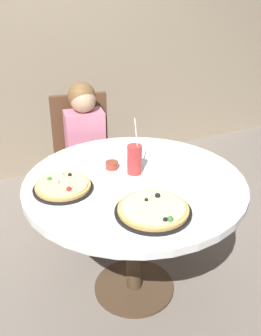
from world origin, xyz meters
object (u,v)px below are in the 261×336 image
object	(u,v)px
diner_child	(89,171)
sauce_bowl	(112,165)
pizza_cheese	(63,187)
dining_table	(135,197)
pizza_veggie	(153,210)
chair_wooden	(83,154)
soda_cup	(135,159)

from	to	relation	value
diner_child	sauce_bowl	world-z (taller)	diner_child
pizza_cheese	dining_table	bearing A→B (deg)	-11.48
pizza_veggie	chair_wooden	bearing A→B (deg)	86.36
pizza_cheese	soda_cup	distance (m)	0.41
diner_child	pizza_cheese	distance (m)	0.76
soda_cup	pizza_cheese	bearing A→B (deg)	-179.58
pizza_veggie	diner_child	bearing A→B (deg)	87.32
diner_child	pizza_veggie	size ratio (longest dim) A/B	3.06
pizza_cheese	soda_cup	world-z (taller)	soda_cup
chair_wooden	pizza_cheese	xyz separation A→B (m)	(-0.38, -0.79, 0.24)
dining_table	diner_child	bearing A→B (deg)	91.07
soda_cup	sauce_bowl	size ratio (longest dim) A/B	4.39
pizza_veggie	pizza_cheese	world-z (taller)	same
pizza_cheese	sauce_bowl	world-z (taller)	pizza_cheese
dining_table	chair_wooden	world-z (taller)	chair_wooden
pizza_veggie	dining_table	bearing A→B (deg)	79.10
pizza_veggie	soda_cup	size ratio (longest dim) A/B	1.15
pizza_veggie	soda_cup	bearing A→B (deg)	75.92
sauce_bowl	pizza_cheese	bearing A→B (deg)	-161.46
dining_table	sauce_bowl	bearing A→B (deg)	106.31
pizza_veggie	pizza_cheese	size ratio (longest dim) A/B	1.17
chair_wooden	pizza_veggie	world-z (taller)	chair_wooden
pizza_veggie	pizza_cheese	distance (m)	0.49
dining_table	chair_wooden	distance (m)	0.88
chair_wooden	soda_cup	xyz separation A→B (m)	(0.02, -0.79, 0.30)
sauce_bowl	chair_wooden	bearing A→B (deg)	84.40
soda_cup	diner_child	bearing A→B (deg)	94.68
soda_cup	sauce_bowl	world-z (taller)	soda_cup
sauce_bowl	dining_table	bearing A→B (deg)	-73.69
dining_table	pizza_veggie	world-z (taller)	pizza_veggie
dining_table	pizza_veggie	distance (m)	0.34
chair_wooden	pizza_veggie	xyz separation A→B (m)	(-0.07, -1.18, 0.24)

